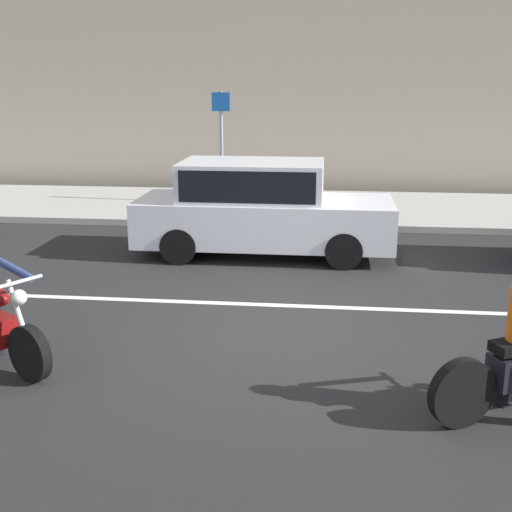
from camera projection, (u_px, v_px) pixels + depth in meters
ground_plane at (283, 329)px, 8.60m from camera, size 80.00×80.00×0.00m
sidewalk_slab at (306, 208)px, 16.26m from camera, size 40.00×4.40×0.14m
lane_marking_stripe at (285, 305)px, 9.47m from camera, size 18.00×0.14×0.01m
parked_sedan_white at (260, 207)px, 11.99m from camera, size 4.62×1.82×1.72m
street_sign_post at (221, 137)px, 16.03m from camera, size 0.44×0.08×2.72m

